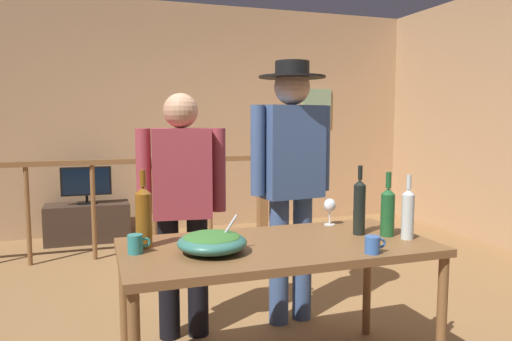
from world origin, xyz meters
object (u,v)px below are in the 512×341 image
serving_table (278,256)px  salad_bowl (212,241)px  stair_railing (146,191)px  tv_console (88,222)px  mug_blue (373,245)px  framed_picture (316,107)px  wine_glass (330,206)px  wine_bottle_dark (359,206)px  person_standing_left (182,198)px  wine_bottle_amber (144,216)px  wine_bottle_clear (408,213)px  wine_bottle_green (388,211)px  person_standing_right (291,168)px  mug_teal (136,244)px  flat_screen_tv (86,182)px

serving_table → salad_bowl: bearing=-170.6°
stair_railing → tv_console: size_ratio=3.95×
salad_bowl → mug_blue: bearing=-19.5°
framed_picture → wine_glass: bearing=-114.5°
wine_bottle_dark → person_standing_left: bearing=142.6°
stair_railing → person_standing_left: (0.02, -1.93, 0.23)m
person_standing_left → wine_bottle_amber: bearing=69.4°
serving_table → framed_picture: bearing=61.6°
wine_bottle_clear → person_standing_left: size_ratio=0.22×
serving_table → wine_bottle_green: bearing=-3.9°
wine_bottle_green → person_standing_right: (-0.25, 0.73, 0.17)m
framed_picture → tv_console: (-2.94, -0.29, -1.30)m
serving_table → salad_bowl: (-0.35, -0.06, 0.12)m
tv_console → mug_blue: (1.31, -3.69, 0.57)m
person_standing_left → salad_bowl: bearing=97.7°
wine_bottle_dark → mug_blue: bearing=-110.9°
salad_bowl → wine_bottle_clear: 1.04m
wine_bottle_clear → serving_table: bearing=168.8°
mug_teal → mug_blue: mug_teal is taller
mug_blue → person_standing_left: size_ratio=0.07×
framed_picture → person_standing_right: bearing=-118.5°
flat_screen_tv → person_standing_right: bearing=-63.6°
framed_picture → mug_teal: (-2.68, -3.63, -0.73)m
wine_bottle_green → wine_bottle_clear: bearing=-56.1°
tv_console → wine_bottle_dark: wine_bottle_dark is taller
stair_railing → wine_bottle_clear: bearing=-68.9°
tv_console → wine_bottle_dark: bearing=-66.6°
flat_screen_tv → wine_bottle_clear: wine_bottle_clear is taller
person_standing_right → framed_picture: bearing=-125.6°
serving_table → wine_bottle_amber: 0.70m
person_standing_left → person_standing_right: size_ratio=0.88×
wine_glass → mug_teal: bearing=-167.6°
framed_picture → wine_bottle_dark: framed_picture is taller
framed_picture → mug_teal: size_ratio=4.53×
person_standing_right → wine_bottle_dark: bearing=93.9°
tv_console → mug_blue: 3.96m
serving_table → salad_bowl: size_ratio=4.75×
person_standing_left → tv_console: bearing=-70.6°
framed_picture → salad_bowl: 4.46m
stair_railing → wine_bottle_clear: wine_bottle_clear is taller
wine_bottle_dark → wine_bottle_green: wine_bottle_dark is taller
wine_bottle_dark → person_standing_right: person_standing_right is taller
wine_bottle_amber → tv_console: bearing=95.4°
flat_screen_tv → wine_bottle_amber: (0.31, -3.20, 0.23)m
flat_screen_tv → mug_blue: flat_screen_tv is taller
wine_bottle_clear → wine_bottle_green: wine_bottle_green is taller
salad_bowl → person_standing_left: person_standing_left is taller
serving_table → wine_bottle_clear: (0.68, -0.13, 0.21)m
salad_bowl → wine_bottle_amber: 0.37m
person_standing_left → framed_picture: bearing=-121.2°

